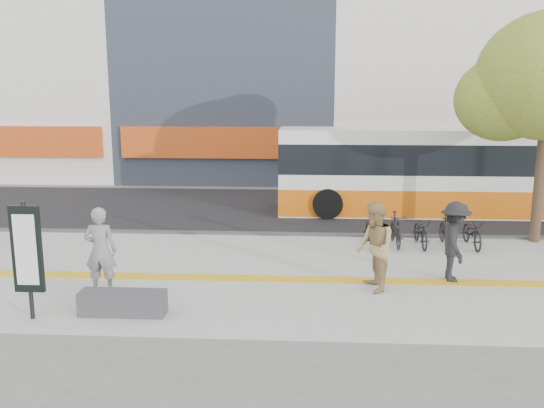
# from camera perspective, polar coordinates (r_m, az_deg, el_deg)

# --- Properties ---
(ground) EXTENTS (120.00, 120.00, 0.00)m
(ground) POSITION_cam_1_polar(r_m,az_deg,el_deg) (11.72, -0.61, -9.56)
(ground) COLOR #5F5F5A
(ground) RESTS_ON ground
(sidewalk) EXTENTS (40.00, 7.00, 0.08)m
(sidewalk) POSITION_cam_1_polar(r_m,az_deg,el_deg) (13.12, -0.14, -7.08)
(sidewalk) COLOR gray
(sidewalk) RESTS_ON ground
(tactile_strip) EXTENTS (40.00, 0.45, 0.01)m
(tactile_strip) POSITION_cam_1_polar(r_m,az_deg,el_deg) (12.64, -0.29, -7.59)
(tactile_strip) COLOR gold
(tactile_strip) RESTS_ON sidewalk
(street) EXTENTS (40.00, 8.00, 0.06)m
(street) POSITION_cam_1_polar(r_m,az_deg,el_deg) (20.37, 1.19, -0.50)
(street) COLOR black
(street) RESTS_ON ground
(curb) EXTENTS (40.00, 0.25, 0.14)m
(curb) POSITION_cam_1_polar(r_m,az_deg,el_deg) (16.47, 0.63, -3.17)
(curb) COLOR #39393C
(curb) RESTS_ON ground
(bench) EXTENTS (1.60, 0.45, 0.45)m
(bench) POSITION_cam_1_polar(r_m,az_deg,el_deg) (11.00, -14.91, -9.67)
(bench) COLOR #39393C
(bench) RESTS_ON sidewalk
(signboard) EXTENTS (0.55, 0.10, 2.20)m
(signboard) POSITION_cam_1_polar(r_m,az_deg,el_deg) (11.03, -23.63, -4.40)
(signboard) COLOR black
(signboard) RESTS_ON sidewalk
(bus) EXTENTS (10.94, 2.59, 2.91)m
(bus) POSITION_cam_1_polar(r_m,az_deg,el_deg) (20.15, 16.54, 2.95)
(bus) COLOR silver
(bus) RESTS_ON street
(bicycle_row) EXTENTS (3.30, 1.57, 0.91)m
(bicycle_row) POSITION_cam_1_polar(r_m,az_deg,el_deg) (15.69, 14.91, -2.64)
(bicycle_row) COLOR black
(bicycle_row) RESTS_ON sidewalk
(seated_woman) EXTENTS (0.69, 0.47, 1.82)m
(seated_woman) POSITION_cam_1_polar(r_m,az_deg,el_deg) (12.07, -17.02, -4.52)
(seated_woman) COLOR black
(seated_woman) RESTS_ON sidewalk
(pedestrian_tan) EXTENTS (0.86, 1.03, 1.88)m
(pedestrian_tan) POSITION_cam_1_polar(r_m,az_deg,el_deg) (11.85, 10.38, -4.33)
(pedestrian_tan) COLOR #9E8151
(pedestrian_tan) RESTS_ON sidewalk
(pedestrian_dark) EXTENTS (0.75, 1.20, 1.77)m
(pedestrian_dark) POSITION_cam_1_polar(r_m,az_deg,el_deg) (12.91, 18.07, -3.67)
(pedestrian_dark) COLOR black
(pedestrian_dark) RESTS_ON sidewalk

